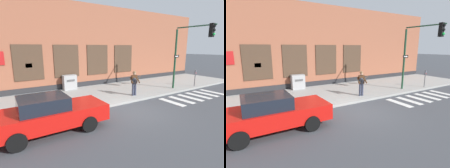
{
  "view_description": "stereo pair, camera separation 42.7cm",
  "coord_description": "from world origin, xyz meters",
  "views": [
    {
      "loc": [
        -5.87,
        -6.88,
        3.44
      ],
      "look_at": [
        -0.41,
        1.64,
        1.31
      ],
      "focal_mm": 28.0,
      "sensor_mm": 36.0,
      "label": 1
    },
    {
      "loc": [
        -5.51,
        -7.11,
        3.44
      ],
      "look_at": [
        -0.41,
        1.64,
        1.31
      ],
      "focal_mm": 28.0,
      "sensor_mm": 36.0,
      "label": 2
    }
  ],
  "objects": [
    {
      "name": "busker",
      "position": [
        1.77,
        2.2,
        1.11
      ],
      "size": [
        0.72,
        0.65,
        1.69
      ],
      "color": "#33384C",
      "rests_on": "sidewalk"
    },
    {
      "name": "utility_box",
      "position": [
        -1.38,
        6.38,
        0.72
      ],
      "size": [
        1.04,
        0.59,
        1.16
      ],
      "color": "#9E9E9E",
      "rests_on": "sidewalk"
    },
    {
      "name": "sidewalk",
      "position": [
        0.0,
        4.08,
        0.07
      ],
      "size": [
        28.0,
        5.49,
        0.14
      ],
      "color": "#9E9E99",
      "rests_on": "ground"
    },
    {
      "name": "traffic_light",
      "position": [
        6.01,
        1.09,
        3.52
      ],
      "size": [
        0.6,
        2.97,
        4.84
      ],
      "color": "#1E472D",
      "rests_on": "sidewalk"
    },
    {
      "name": "building_backdrop",
      "position": [
        -0.0,
        8.82,
        3.47
      ],
      "size": [
        28.0,
        4.06,
        6.95
      ],
      "color": "#99563D",
      "rests_on": "ground"
    },
    {
      "name": "crosswalk",
      "position": [
        5.49,
        0.04,
        0.01
      ],
      "size": [
        5.2,
        1.9,
        0.01
      ],
      "color": "silver",
      "rests_on": "ground"
    },
    {
      "name": "red_car",
      "position": [
        -4.41,
        0.19,
        0.77
      ],
      "size": [
        4.6,
        1.99,
        1.53
      ],
      "color": "red",
      "rests_on": "ground"
    },
    {
      "name": "ground_plane",
      "position": [
        0.0,
        0.0,
        0.0
      ],
      "size": [
        160.0,
        160.0,
        0.0
      ],
      "primitive_type": "plane",
      "color": "#424449"
    },
    {
      "name": "parking_meter",
      "position": [
        8.11,
        1.72,
        1.09
      ],
      "size": [
        0.13,
        0.11,
        1.44
      ],
      "color": "#47474C",
      "rests_on": "sidewalk"
    }
  ]
}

